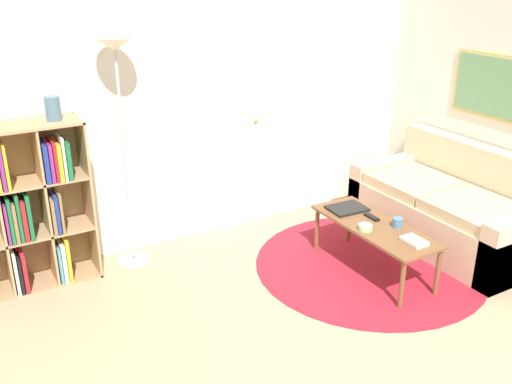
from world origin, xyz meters
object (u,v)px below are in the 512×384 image
bookshelf (16,209)px  laptop (347,208)px  couch (452,210)px  coffee_table (375,230)px  vase_on_shelf (53,109)px  bowl (365,227)px  cup (397,223)px  floor_lamp (118,79)px

bookshelf → laptop: bookshelf is taller
couch → coffee_table: bearing=-175.0°
coffee_table → vase_on_shelf: bearing=151.3°
vase_on_shelf → bowl: bearing=-31.0°
couch → laptop: size_ratio=5.26×
bowl → cup: cup is taller
laptop → cup: (0.13, -0.46, 0.03)m
bowl → bookshelf: bearing=153.0°
cup → bowl: bearing=162.0°
cup → vase_on_shelf: (-2.23, 1.27, 0.91)m
couch → cup: couch is taller
laptop → bowl: bowl is taller
floor_lamp → coffee_table: floor_lamp is taller
floor_lamp → bowl: (1.50, -1.16, -1.10)m
laptop → vase_on_shelf: bearing=159.0°
bookshelf → coffee_table: 2.74m
bowl → cup: (0.25, -0.08, 0.01)m
coffee_table → cup: size_ratio=13.76×
vase_on_shelf → bookshelf: bearing=179.4°
laptop → vase_on_shelf: vase_on_shelf is taller
bookshelf → couch: bookshelf is taller
floor_lamp → cup: 2.40m
bowl → vase_on_shelf: vase_on_shelf is taller
couch → cup: bearing=-166.6°
floor_lamp → cup: (1.75, -1.24, -1.09)m
bookshelf → couch: bearing=-17.3°
vase_on_shelf → laptop: bearing=-21.0°
couch → coffee_table: couch is taller
floor_lamp → laptop: (1.62, -0.78, -1.11)m
bookshelf → floor_lamp: size_ratio=0.69×
laptop → couch: bearing=-14.8°
couch → floor_lamp: bearing=158.3°
bookshelf → bowl: (2.33, -1.19, -0.21)m
bookshelf → cup: (2.59, -1.27, -0.20)m
bookshelf → coffee_table: bearing=-25.2°
laptop → cup: cup is taller
couch → bowl: couch is taller
vase_on_shelf → couch: bearing=-19.1°
bowl → vase_on_shelf: bearing=149.0°
coffee_table → laptop: laptop is taller
couch → vase_on_shelf: (-3.08, 1.07, 1.08)m
cup → floor_lamp: bearing=144.7°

